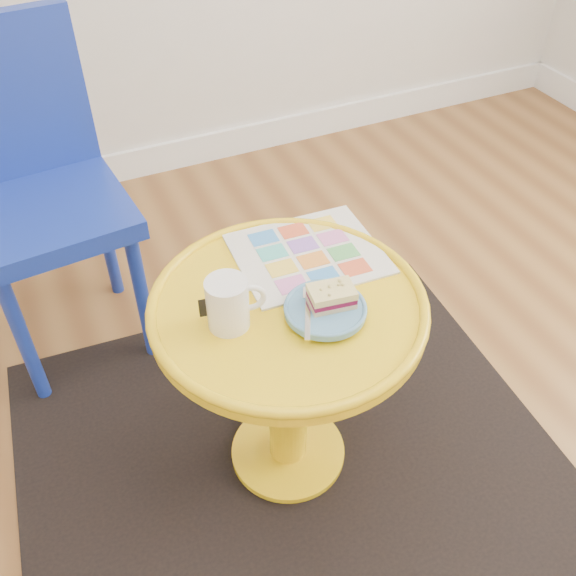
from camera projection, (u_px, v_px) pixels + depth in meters
name	position (u px, v px, depth m)	size (l,w,h in m)	color
rug	(288.00, 453.00, 1.62)	(1.30, 1.10, 0.01)	black
side_table	(288.00, 353.00, 1.37)	(0.56, 0.56, 0.53)	yellow
chair	(34.00, 181.00, 1.63)	(0.43, 0.43, 0.89)	#172D97
newspaper	(308.00, 253.00, 1.38)	(0.31, 0.26, 0.01)	silver
mug	(229.00, 302.00, 1.19)	(0.12, 0.08, 0.11)	white
plate	(325.00, 310.00, 1.23)	(0.16, 0.16, 0.02)	#558BB4
cake_slice	(332.00, 296.00, 1.22)	(0.09, 0.07, 0.04)	#D3BC8C
fork	(308.00, 311.00, 1.22)	(0.08, 0.14, 0.00)	silver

